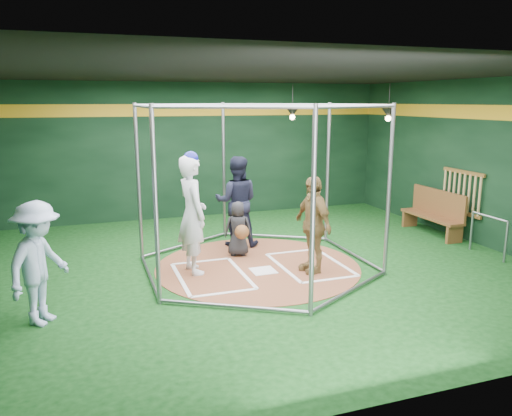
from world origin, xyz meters
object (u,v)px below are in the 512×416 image
object	(u,v)px
batter_figure	(192,214)
visitor_leopard	(313,224)
umpire	(237,201)
dugout_bench	(435,212)

from	to	relation	value
batter_figure	visitor_leopard	distance (m)	2.14
umpire	dugout_bench	distance (m)	4.65
umpire	dugout_bench	bearing A→B (deg)	-167.74
batter_figure	visitor_leopard	bearing A→B (deg)	-18.19
visitor_leopard	dugout_bench	distance (m)	4.08
visitor_leopard	umpire	xyz separation A→B (m)	(-0.79, 2.03, 0.08)
dugout_bench	batter_figure	bearing A→B (deg)	-172.35
umpire	batter_figure	bearing A→B (deg)	67.46
batter_figure	dugout_bench	distance (m)	5.90
umpire	dugout_bench	size ratio (longest dim) A/B	1.07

